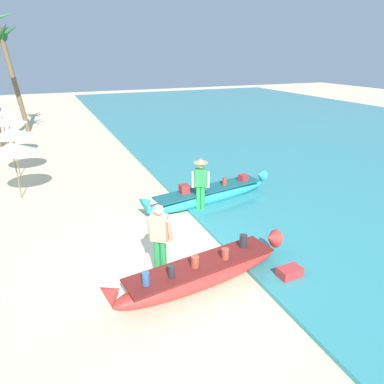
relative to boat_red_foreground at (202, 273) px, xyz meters
The scene contains 12 objects.
ground_plane 1.13m from the boat_red_foreground, 99.74° to the left, with size 80.00×80.00×0.00m, color beige.
sea 15.95m from the boat_red_foreground, 34.67° to the left, with size 24.00×56.00×0.10m, color teal.
boat_red_foreground is the anchor object (origin of this frame).
boat_cyan_midground 4.39m from the boat_red_foreground, 62.54° to the left, with size 4.86×1.49×0.80m.
person_vendor_hatted 3.81m from the boat_red_foreground, 66.46° to the left, with size 0.58×0.44×1.71m.
person_tourist_customer 1.18m from the boat_red_foreground, 136.16° to the left, with size 0.55×0.50×1.71m.
parasol_row_0 7.84m from the boat_red_foreground, 118.40° to the left, with size 1.60×1.60×1.91m.
parasol_row_1 10.17m from the boat_red_foreground, 111.99° to the left, with size 1.60×1.60×1.91m.
parasol_row_2 13.17m from the boat_red_foreground, 108.15° to the left, with size 1.60×1.60×1.91m.
parasol_row_3 16.08m from the boat_red_foreground, 106.52° to the left, with size 1.60×1.60×1.91m.
palm_tree_mid_cluster 19.46m from the boat_red_foreground, 102.37° to the left, with size 2.30×2.62×6.25m.
cooler_box 1.91m from the boat_red_foreground, 17.61° to the right, with size 0.51×0.32×0.31m, color #C63838.
Camera 1 is at (-2.45, -6.76, 4.63)m, focal length 33.07 mm.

